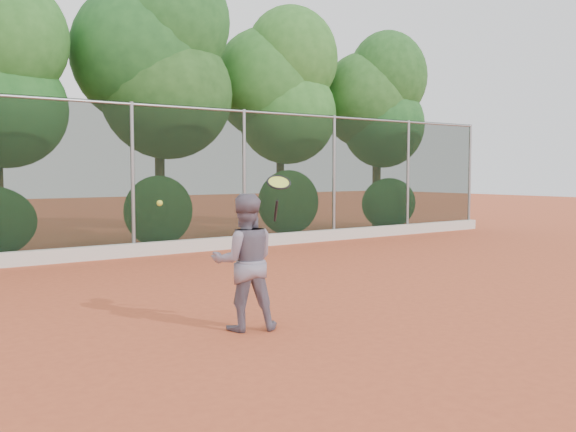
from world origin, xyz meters
TOP-DOWN VIEW (x-y plane):
  - ground at (0.00, 0.00)m, footprint 80.00×80.00m
  - concrete_curb at (0.00, 6.82)m, footprint 24.00×0.20m
  - tennis_player at (-1.63, -0.34)m, footprint 0.99×0.90m
  - chainlink_fence at (-0.00, 7.00)m, footprint 24.09×0.09m
  - foliage_backdrop at (-0.55, 8.98)m, footprint 23.70×3.63m
  - tennis_racket at (-1.26, -0.53)m, footprint 0.38×0.37m
  - tennis_ball_in_flight at (-2.53, 0.12)m, footprint 0.07×0.07m

SIDE VIEW (x-z plane):
  - ground at x=0.00m, z-range 0.00..0.00m
  - concrete_curb at x=0.00m, z-range 0.00..0.30m
  - tennis_player at x=-1.63m, z-range 0.00..1.66m
  - tennis_ball_in_flight at x=-2.53m, z-range 1.52..1.59m
  - tennis_racket at x=-1.26m, z-range 1.47..2.05m
  - chainlink_fence at x=0.00m, z-range 0.11..3.61m
  - foliage_backdrop at x=-0.55m, z-range 0.63..8.18m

